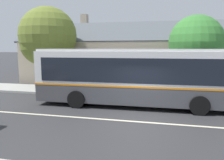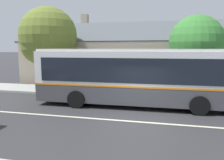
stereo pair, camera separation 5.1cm
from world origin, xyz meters
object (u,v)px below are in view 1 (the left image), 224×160
(transit_bus, at_px, (134,76))
(bench_by_building, at_px, (65,84))
(street_tree_primary, at_px, (196,42))
(bench_down_street, at_px, (110,87))
(street_tree_secondary, at_px, (46,38))

(transit_bus, xyz_separation_m, bench_by_building, (-5.74, 2.99, -1.20))
(transit_bus, distance_m, street_tree_primary, 5.85)
(transit_bus, xyz_separation_m, bench_down_street, (-2.03, 2.43, -1.21))
(bench_by_building, relative_size, street_tree_secondary, 0.26)
(transit_bus, xyz_separation_m, street_tree_secondary, (-7.87, 4.22, 2.40))
(street_tree_primary, bearing_deg, bench_by_building, -174.51)
(street_tree_primary, distance_m, street_tree_secondary, 11.74)
(transit_bus, bearing_deg, street_tree_secondary, 151.78)
(transit_bus, xyz_separation_m, street_tree_primary, (3.87, 3.91, 1.99))
(transit_bus, distance_m, bench_down_street, 3.39)
(transit_bus, height_order, bench_by_building, transit_bus)
(bench_down_street, bearing_deg, transit_bus, -50.02)
(transit_bus, height_order, street_tree_secondary, street_tree_secondary)
(bench_by_building, height_order, street_tree_primary, street_tree_primary)
(bench_down_street, xyz_separation_m, street_tree_primary, (5.90, 1.49, 3.20))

